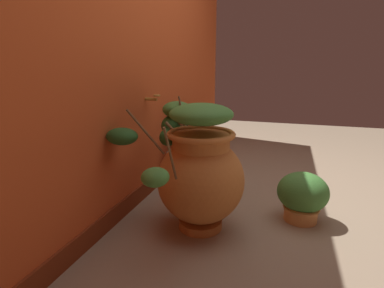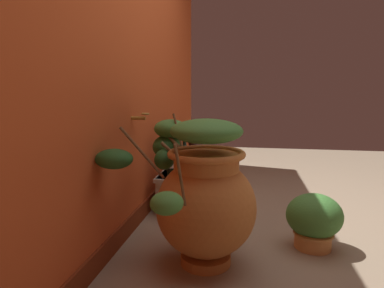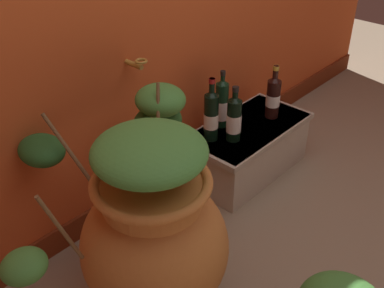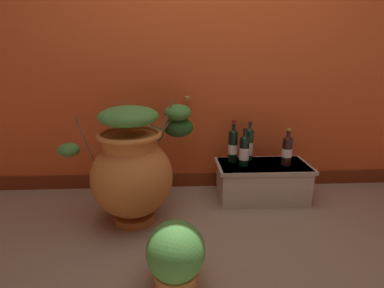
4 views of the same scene
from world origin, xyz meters
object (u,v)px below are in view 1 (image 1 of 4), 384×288
wine_bottle_left (196,135)px  potted_shrub (302,196)px  wine_bottle_right (184,134)px  wine_bottle_middle (184,132)px  terracotta_urn (197,168)px  wine_bottle_back (207,127)px

wine_bottle_left → potted_shrub: (-0.54, -0.93, -0.25)m
wine_bottle_right → potted_shrub: size_ratio=0.99×
wine_bottle_right → wine_bottle_middle: bearing=18.1°
terracotta_urn → wine_bottle_back: (1.18, 0.25, 0.02)m
wine_bottle_middle → potted_shrub: wine_bottle_middle is taller
terracotta_urn → wine_bottle_left: 0.88m
wine_bottle_middle → wine_bottle_back: size_ratio=1.05×
terracotta_urn → wine_bottle_right: 0.84m
wine_bottle_back → potted_shrub: wine_bottle_back is taller
wine_bottle_middle → potted_shrub: size_ratio=0.93×
wine_bottle_back → potted_shrub: 1.31m
wine_bottle_left → potted_shrub: size_ratio=0.87×
wine_bottle_middle → potted_shrub: 1.26m
terracotta_urn → wine_bottle_left: size_ratio=3.18×
terracotta_urn → potted_shrub: bearing=-66.5°
wine_bottle_left → wine_bottle_back: 0.34m
terracotta_urn → wine_bottle_left: terracotta_urn is taller
wine_bottle_right → potted_shrub: bearing=-114.6°
terracotta_urn → wine_bottle_back: terracotta_urn is taller
wine_bottle_left → wine_bottle_right: size_ratio=0.88×
wine_bottle_right → terracotta_urn: bearing=-155.1°
terracotta_urn → wine_bottle_middle: terracotta_urn is taller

